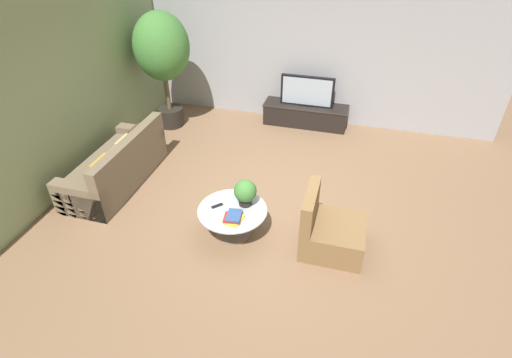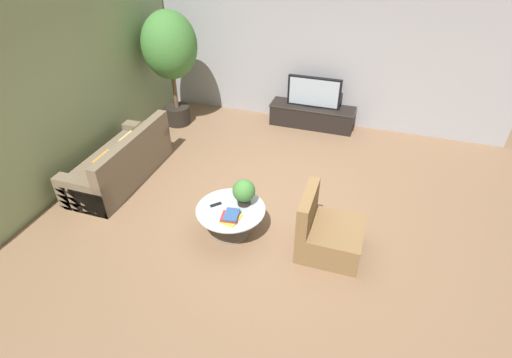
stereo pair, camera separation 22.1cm
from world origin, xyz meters
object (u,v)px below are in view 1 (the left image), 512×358
(television, at_px, (307,91))
(couch_by_wall, at_px, (117,167))
(coffee_table, at_px, (233,217))
(armchair_wicker, at_px, (329,231))
(potted_plant_tabletop, at_px, (245,192))
(media_console, at_px, (305,114))
(potted_palm_tall, at_px, (162,52))

(television, height_order, couch_by_wall, television)
(coffee_table, height_order, armchair_wicker, armchair_wicker)
(armchair_wicker, xyz_separation_m, potted_plant_tabletop, (-1.16, 0.09, 0.35))
(armchair_wicker, bearing_deg, potted_plant_tabletop, 85.73)
(television, distance_m, coffee_table, 3.56)
(media_console, xyz_separation_m, coffee_table, (-0.41, -3.51, 0.06))
(potted_plant_tabletop, bearing_deg, couch_by_wall, 167.51)
(coffee_table, relative_size, potted_plant_tabletop, 2.48)
(media_console, relative_size, potted_palm_tall, 0.76)
(couch_by_wall, bearing_deg, potted_palm_tall, -178.22)
(media_console, height_order, potted_palm_tall, potted_palm_tall)
(media_console, bearing_deg, coffee_table, -96.59)
(couch_by_wall, height_order, potted_palm_tall, potted_palm_tall)
(television, bearing_deg, armchair_wicker, -75.41)
(coffee_table, height_order, potted_plant_tabletop, potted_plant_tabletop)
(coffee_table, distance_m, potted_palm_tall, 3.76)
(media_console, distance_m, television, 0.50)
(media_console, height_order, coffee_table, media_console)
(coffee_table, xyz_separation_m, potted_plant_tabletop, (0.14, 0.16, 0.33))
(potted_palm_tall, bearing_deg, potted_plant_tabletop, -47.63)
(coffee_table, xyz_separation_m, potted_palm_tall, (-2.24, 2.76, 1.23))
(television, xyz_separation_m, potted_palm_tall, (-2.64, -0.75, 0.79))
(coffee_table, height_order, potted_palm_tall, potted_palm_tall)
(potted_plant_tabletop, bearing_deg, television, 85.39)
(armchair_wicker, bearing_deg, media_console, 14.58)
(couch_by_wall, distance_m, armchair_wicker, 3.53)
(potted_palm_tall, distance_m, potted_plant_tabletop, 3.63)
(media_console, bearing_deg, potted_palm_tall, -164.18)
(potted_plant_tabletop, bearing_deg, coffee_table, -129.98)
(television, bearing_deg, coffee_table, -96.59)
(armchair_wicker, xyz_separation_m, potted_palm_tall, (-3.54, 2.69, 1.24))
(coffee_table, bearing_deg, potted_plant_tabletop, 50.02)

